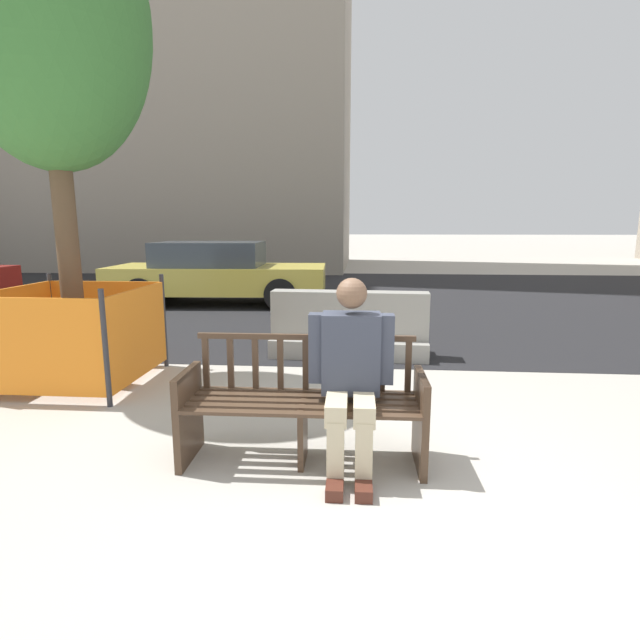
% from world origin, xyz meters
% --- Properties ---
extents(ground_plane, '(200.00, 200.00, 0.00)m').
position_xyz_m(ground_plane, '(0.00, 0.00, 0.00)').
color(ground_plane, '#ADA89E').
extents(street_asphalt, '(120.00, 12.00, 0.01)m').
position_xyz_m(street_asphalt, '(0.00, 8.70, 0.00)').
color(street_asphalt, black).
rests_on(street_asphalt, ground).
extents(street_bench, '(1.70, 0.55, 0.88)m').
position_xyz_m(street_bench, '(-0.45, 0.31, 0.40)').
color(street_bench, '#473323').
rests_on(street_bench, ground).
extents(seated_person, '(0.58, 0.72, 1.31)m').
position_xyz_m(seated_person, '(-0.12, 0.26, 0.69)').
color(seated_person, '#383D4C').
rests_on(seated_person, ground).
extents(jersey_barrier_centre, '(2.03, 0.77, 0.84)m').
position_xyz_m(jersey_barrier_centre, '(-0.20, 3.30, 0.34)').
color(jersey_barrier_centre, gray).
rests_on(jersey_barrier_centre, ground).
extents(street_tree, '(1.91, 1.91, 4.97)m').
position_xyz_m(street_tree, '(-3.07, 1.93, 3.55)').
color(street_tree, brown).
rests_on(street_tree, ground).
extents(construction_fence, '(1.43, 1.43, 1.11)m').
position_xyz_m(construction_fence, '(-3.07, 1.93, 0.55)').
color(construction_fence, '#2D2D33').
rests_on(construction_fence, ground).
extents(car_taxi_near, '(4.62, 2.09, 1.33)m').
position_xyz_m(car_taxi_near, '(-3.15, 7.51, 0.67)').
color(car_taxi_near, '#DBC64C').
rests_on(car_taxi_near, ground).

